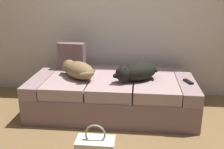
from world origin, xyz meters
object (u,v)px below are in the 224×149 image
object	(u,v)px
tv_remote	(188,82)
couch	(112,94)
throw_pillow	(72,56)
dog_tan	(78,70)
dog_dark	(136,72)

from	to	relation	value
tv_remote	couch	bearing A→B (deg)	151.22
couch	throw_pillow	xyz separation A→B (m)	(-0.55, 0.28, 0.39)
dog_tan	throw_pillow	bearing A→B (deg)	114.13
throw_pillow	dog_tan	bearing A→B (deg)	-65.87
dog_tan	dog_dark	xyz separation A→B (m)	(0.68, -0.03, 0.00)
dog_dark	couch	bearing A→B (deg)	162.56
throw_pillow	couch	bearing A→B (deg)	-26.73
couch	throw_pillow	distance (m)	0.73
couch	dog_tan	world-z (taller)	dog_tan
couch	throw_pillow	world-z (taller)	throw_pillow
tv_remote	throw_pillow	distance (m)	1.47
couch	dog_tan	bearing A→B (deg)	-171.50
couch	dog_tan	distance (m)	0.52
couch	dog_dark	size ratio (longest dim) A/B	3.48
dog_tan	throw_pillow	xyz separation A→B (m)	(-0.15, 0.34, 0.07)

